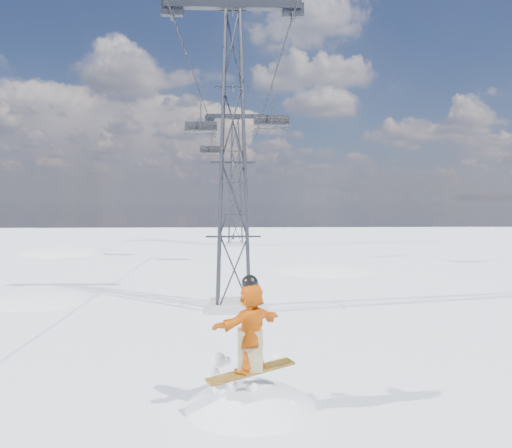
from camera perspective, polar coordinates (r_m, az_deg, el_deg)
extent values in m
plane|color=white|center=(11.40, -7.13, -18.60)|extent=(120.00, 120.00, 0.00)
sphere|color=white|center=(32.07, 7.69, -22.30)|extent=(20.00, 20.00, 20.00)
sphere|color=white|center=(43.21, -20.38, -16.93)|extent=(22.00, 22.00, 22.00)
cube|color=#999999|center=(18.99, -2.58, -9.29)|extent=(1.80, 1.80, 0.30)
cube|color=#282A2F|center=(19.85, -2.67, 23.83)|extent=(5.00, 0.35, 0.35)
cube|color=#282A2F|center=(19.92, -9.56, 23.10)|extent=(0.80, 0.25, 0.50)
cube|color=#282A2F|center=(19.89, 4.24, 23.17)|extent=(0.80, 0.25, 0.50)
cube|color=#999999|center=(43.74, -2.35, -2.30)|extent=(1.80, 1.80, 0.30)
cube|color=#282A2F|center=(44.12, -2.39, 12.20)|extent=(5.00, 0.35, 0.35)
cube|color=#282A2F|center=(44.15, -5.30, 11.93)|extent=(0.80, 0.25, 0.50)
cube|color=#282A2F|center=(44.14, 0.54, 11.94)|extent=(0.80, 0.25, 0.50)
cylinder|color=black|center=(30.87, -6.72, 15.44)|extent=(0.06, 51.00, 0.06)
cylinder|color=black|center=(30.85, 1.77, 15.46)|extent=(0.06, 51.00, 0.06)
cube|color=#B67C18|center=(10.11, -0.55, -16.48)|extent=(1.77, 1.04, 0.21)
imported|color=#D95E09|center=(9.85, -0.55, -11.63)|extent=(1.58, 1.39, 1.73)
cube|color=#9E8D61|center=(9.98, -0.55, -14.22)|extent=(0.61, 0.59, 0.80)
sphere|color=black|center=(9.68, -0.55, -6.78)|extent=(0.32, 0.32, 0.32)
cylinder|color=black|center=(30.16, 1.83, 13.48)|extent=(0.09, 0.09, 2.35)
cube|color=black|center=(29.96, 1.82, 11.27)|extent=(2.13, 0.48, 0.09)
cube|color=black|center=(30.24, 1.79, 11.81)|extent=(2.13, 0.06, 0.59)
cylinder|color=black|center=(29.66, 1.86, 10.84)|extent=(2.13, 0.06, 0.06)
cylinder|color=black|center=(29.70, 1.87, 12.07)|extent=(2.13, 0.05, 0.05)
cylinder|color=black|center=(33.16, -6.35, 12.55)|extent=(0.08, 0.08, 2.30)
cube|color=black|center=(32.99, -6.33, 10.58)|extent=(2.09, 0.47, 0.08)
cube|color=black|center=(33.26, -6.31, 11.06)|extent=(2.09, 0.06, 0.57)
cylinder|color=black|center=(32.70, -6.37, 10.19)|extent=(2.09, 0.06, 0.06)
cylinder|color=black|center=(32.73, -6.38, 11.29)|extent=(2.09, 0.05, 0.05)
cylinder|color=black|center=(47.02, -5.09, 9.63)|extent=(0.09, 0.09, 2.45)
cube|color=black|center=(46.89, -5.08, 8.14)|extent=(2.23, 0.50, 0.09)
cube|color=black|center=(47.17, -5.07, 8.52)|extent=(2.23, 0.07, 0.61)
cylinder|color=black|center=(46.59, -5.10, 7.83)|extent=(2.23, 0.07, 0.07)
cylinder|color=black|center=(46.60, -5.10, 8.65)|extent=(2.23, 0.06, 0.06)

